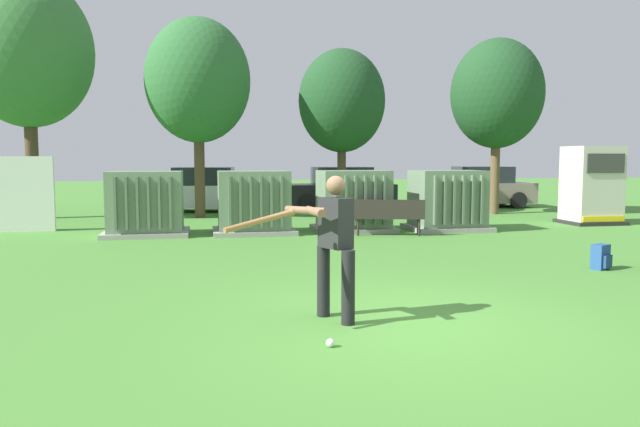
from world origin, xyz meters
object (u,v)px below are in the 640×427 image
transformer_mid_west (254,203)px  transformer_mid_east (353,202)px  parked_car_leftmost (201,191)px  parked_car_right_of_center (479,188)px  sports_ball (330,343)px  transformer_west (146,204)px  park_bench (389,214)px  backpack (601,257)px  generator_enclosure (592,186)px  batter (332,240)px  parked_car_left_of_center (339,190)px  transformer_east (447,201)px

transformer_mid_west → transformer_mid_east: size_ratio=1.00×
parked_car_leftmost → parked_car_right_of_center: 10.95m
sports_ball → parked_car_right_of_center: bearing=60.2°
transformer_west → park_bench: (6.01, -1.18, -0.25)m
backpack → park_bench: bearing=113.8°
transformer_mid_east → parked_car_leftmost: bearing=120.7°
transformer_mid_east → park_bench: (0.63, -1.14, -0.25)m
generator_enclosure → batter: bearing=-136.9°
batter → parked_car_right_of_center: bearing=59.3°
sports_ball → batter: bearing=77.4°
transformer_mid_west → parked_car_leftmost: (-1.38, 6.87, -0.04)m
parked_car_leftmost → parked_car_left_of_center: same height
parked_car_left_of_center → transformer_mid_east: bearing=-99.0°
backpack → parked_car_left_of_center: bearing=98.2°
sports_ball → parked_car_left_of_center: bearing=77.3°
batter → backpack: batter is taller
transformer_mid_east → parked_car_left_of_center: bearing=81.0°
transformer_east → transformer_mid_east: bearing=173.8°
sports_ball → park_bench: bearing=69.2°
parked_car_left_of_center → sports_ball: bearing=-102.7°
sports_ball → parked_car_left_of_center: parked_car_left_of_center is taller
transformer_west → transformer_east: size_ratio=1.00×
sports_ball → transformer_east: bearing=61.3°
sports_ball → transformer_mid_east: bearing=74.8°
parked_car_right_of_center → batter: bearing=-120.7°
batter → parked_car_left_of_center: bearing=77.3°
transformer_mid_east → parked_car_right_of_center: same height
generator_enclosure → batter: generator_enclosure is taller
parked_car_left_of_center → parked_car_right_of_center: size_ratio=0.97×
generator_enclosure → parked_car_leftmost: generator_enclosure is taller
transformer_west → parked_car_left_of_center: same height
generator_enclosure → parked_car_right_of_center: (-0.50, 6.46, -0.38)m
sports_ball → parked_car_leftmost: (-1.41, 16.58, 0.71)m
transformer_west → park_bench: size_ratio=1.14×
batter → parked_car_leftmost: size_ratio=0.40×
parked_car_leftmost → transformer_mid_west: bearing=-78.6°
park_bench → parked_car_right_of_center: (6.26, 8.03, 0.22)m
transformer_mid_east → park_bench: 1.33m
park_bench → parked_car_leftmost: parked_car_leftmost is taller
transformer_mid_east → parked_car_left_of_center: 6.68m
transformer_east → sports_ball: size_ratio=23.33×
park_bench → parked_car_left_of_center: (0.42, 7.74, 0.22)m
transformer_mid_east → transformer_east: (2.55, -0.28, 0.00)m
batter → park_bench: bearing=68.2°
park_bench → parked_car_right_of_center: 10.18m
park_bench → sports_ball: bearing=-110.8°
transformer_mid_east → parked_car_right_of_center: 9.74m
transformer_east → batter: 9.84m
batter → parked_car_left_of_center: batter is taller
batter → sports_ball: batter is taller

